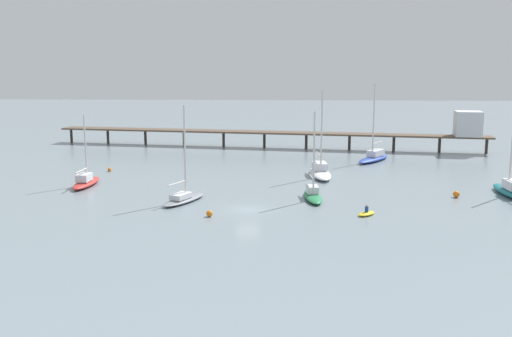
{
  "coord_description": "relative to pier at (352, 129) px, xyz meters",
  "views": [
    {
      "loc": [
        3.83,
        -58.11,
        14.9
      ],
      "look_at": [
        0.0,
        16.32,
        1.5
      ],
      "focal_mm": 39.81,
      "sensor_mm": 36.0,
      "label": 1
    }
  ],
  "objects": [
    {
      "name": "ground_plane",
      "position": [
        -15.86,
        -44.35,
        -3.85
      ],
      "size": [
        400.0,
        400.0,
        0.0
      ],
      "primitive_type": "plane",
      "color": "gray"
    },
    {
      "name": "mooring_buoy_inner",
      "position": [
        7.83,
        -37.41,
        -3.46
      ],
      "size": [
        0.76,
        0.76,
        0.76
      ],
      "primitive_type": "sphere",
      "color": "orange",
      "rests_on": "ground_plane"
    },
    {
      "name": "sailboat_red",
      "position": [
        -37.15,
        -33.43,
        -3.18
      ],
      "size": [
        2.26,
        7.54,
        9.04
      ],
      "color": "red",
      "rests_on": "ground_plane"
    },
    {
      "name": "sailboat_white",
      "position": [
        -7.14,
        -25.26,
        -3.1
      ],
      "size": [
        3.37,
        9.67,
        11.77
      ],
      "color": "white",
      "rests_on": "ground_plane"
    },
    {
      "name": "sailboat_teal",
      "position": [
        14.42,
        -36.19,
        -3.07
      ],
      "size": [
        2.38,
        8.72,
        10.92
      ],
      "color": "#1E727A",
      "rests_on": "ground_plane"
    },
    {
      "name": "dinghy_yellow",
      "position": [
        -3.67,
        -46.02,
        -3.63
      ],
      "size": [
        2.37,
        2.43,
        1.14
      ],
      "color": "yellow",
      "rests_on": "ground_plane"
    },
    {
      "name": "mooring_buoy_mid",
      "position": [
        -37.32,
        -23.09,
        -3.57
      ],
      "size": [
        0.55,
        0.55,
        0.55
      ],
      "primitive_type": "sphere",
      "color": "orange",
      "rests_on": "ground_plane"
    },
    {
      "name": "sailboat_gray",
      "position": [
        -23.29,
        -41.31,
        -3.24
      ],
      "size": [
        4.92,
        7.51,
        10.78
      ],
      "color": "gray",
      "rests_on": "ground_plane"
    },
    {
      "name": "sailboat_green",
      "position": [
        -8.8,
        -39.02,
        -3.2
      ],
      "size": [
        2.43,
        7.32,
        10.05
      ],
      "color": "#287F4C",
      "rests_on": "ground_plane"
    },
    {
      "name": "pier",
      "position": [
        0.0,
        0.0,
        0.0
      ],
      "size": [
        79.98,
        15.19,
        7.33
      ],
      "color": "brown",
      "rests_on": "ground_plane"
    },
    {
      "name": "mooring_buoy_far",
      "position": [
        -19.57,
        -47.38,
        -3.52
      ],
      "size": [
        0.66,
        0.66,
        0.66
      ],
      "primitive_type": "sphere",
      "color": "orange",
      "rests_on": "ground_plane"
    },
    {
      "name": "sailboat_blue",
      "position": [
        2.25,
        -11.98,
        -3.07
      ],
      "size": [
        7.21,
        9.29,
        12.36
      ],
      "color": "#2D4CB7",
      "rests_on": "ground_plane"
    }
  ]
}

